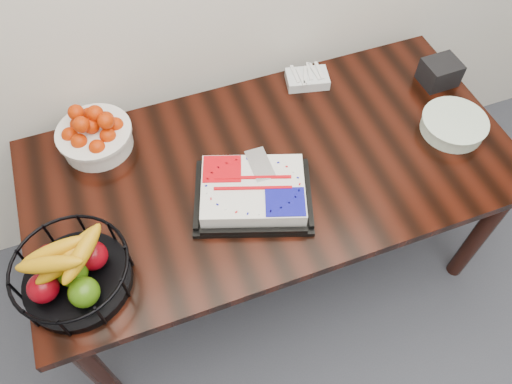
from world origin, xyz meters
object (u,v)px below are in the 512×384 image
object	(u,v)px
fruit_basket	(72,272)
napkin_box	(440,72)
tangerine_bowl	(94,132)
plate_stack	(453,125)
cake_tray	(253,192)
table	(272,178)

from	to	relation	value
fruit_basket	napkin_box	world-z (taller)	fruit_basket
tangerine_bowl	plate_stack	size ratio (longest dim) A/B	1.11
cake_tray	plate_stack	xyz separation A→B (m)	(0.83, 0.03, -0.01)
table	fruit_basket	distance (m)	0.79
table	plate_stack	world-z (taller)	plate_stack
table	plate_stack	xyz separation A→B (m)	(0.71, -0.08, 0.12)
table	fruit_basket	size ratio (longest dim) A/B	5.04
cake_tray	napkin_box	xyz separation A→B (m)	(0.92, 0.28, 0.01)
plate_stack	tangerine_bowl	bearing A→B (deg)	162.99
table	cake_tray	size ratio (longest dim) A/B	3.71
cake_tray	plate_stack	world-z (taller)	cake_tray
cake_tray	tangerine_bowl	world-z (taller)	tangerine_bowl
plate_stack	napkin_box	size ratio (longest dim) A/B	1.77
tangerine_bowl	napkin_box	distance (m)	1.39
cake_tray	fruit_basket	world-z (taller)	fruit_basket
cake_tray	tangerine_bowl	xyz separation A→B (m)	(-0.46, 0.43, 0.04)
cake_tray	plate_stack	distance (m)	0.83
tangerine_bowl	fruit_basket	size ratio (longest dim) A/B	0.78
table	tangerine_bowl	size ratio (longest dim) A/B	6.51
fruit_basket	napkin_box	distance (m)	1.59
table	napkin_box	world-z (taller)	napkin_box
cake_tray	fruit_basket	bearing A→B (deg)	-169.86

